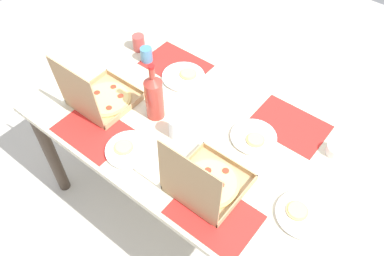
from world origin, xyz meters
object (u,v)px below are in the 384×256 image
Objects in this scene: pizza_box_edge_far at (205,183)px; plate_near_right at (254,137)px; cup_dark at (146,54)px; condiment_bowl at (335,150)px; plate_far_left at (184,76)px; cup_clear_left at (139,43)px; pizza_box_corner_left at (100,98)px; plate_far_right at (302,214)px; soda_bottle at (154,96)px; cup_clear_right at (176,128)px; plate_near_left at (129,150)px.

pizza_box_edge_far is 0.37m from plate_near_right.
cup_dark reaches higher than condiment_bowl.
plate_far_left is 2.47× the size of cup_clear_left.
pizza_box_corner_left is 1.49× the size of plate_near_right.
plate_far_right is 0.86m from soda_bottle.
plate_far_right and plate_near_right have the same top height.
pizza_box_corner_left is at bearing 97.55° from cup_dark.
plate_far_left is 0.41m from cup_clear_right.
soda_bottle is (0.47, 0.18, 0.12)m from plate_near_right.
plate_near_right is (-0.74, -0.30, -0.04)m from pizza_box_corner_left.
cup_dark is 1.02× the size of condiment_bowl.
plate_near_right is 0.95× the size of plate_far_left.
plate_near_left is 0.96× the size of plate_far_left.
soda_bottle is 0.44m from cup_dark.
plate_near_right is at bearing -134.40° from plate_near_left.
plate_far_right is 0.38m from condiment_bowl.
soda_bottle reaches higher than cup_dark.
plate_far_right is (-0.39, -0.15, -0.04)m from pizza_box_edge_far.
pizza_box_edge_far is at bearing 148.52° from cup_dark.
cup_clear_right reaches higher than plate_near_left.
cup_clear_left is 1.13× the size of condiment_bowl.
plate_near_right is at bearing -30.16° from plate_far_right.
pizza_box_edge_far is 0.42m from plate_far_right.
plate_far_left is (-0.21, -0.42, -0.04)m from pizza_box_corner_left.
plate_far_left is (0.53, -0.13, 0.00)m from plate_near_right.
soda_bottle is (0.85, -0.04, 0.12)m from plate_far_right.
plate_near_left is at bearing 102.19° from soda_bottle.
condiment_bowl is (-0.35, -0.53, -0.03)m from pizza_box_edge_far.
soda_bottle reaches higher than cup_clear_right.
pizza_box_corner_left is 0.98× the size of pizza_box_edge_far.
pizza_box_edge_far is 1.51× the size of plate_near_right.
plate_far_right is 1.22m from cup_dark.
cup_clear_left is (0.89, -0.53, -0.00)m from pizza_box_edge_far.
cup_clear_right reaches higher than condiment_bowl.
pizza_box_corner_left reaches higher than plate_far_left.
pizza_box_corner_left is 3.84× the size of cup_dark.
pizza_box_edge_far is 0.41m from plate_near_left.
soda_bottle is at bearing -3.01° from plate_far_right.
cup_clear_left is at bearing -31.86° from cup_clear_right.
cup_dark is 0.79× the size of cup_clear_right.
plate_near_left is 2.62× the size of cup_dark.
soda_bottle is (-0.27, -0.12, 0.08)m from pizza_box_corner_left.
plate_near_right is 2.33× the size of cup_clear_left.
cup_dark is at bearing -15.63° from plate_far_right.
pizza_box_corner_left is 0.35m from plate_near_left.
plate_near_left is 0.24m from cup_clear_right.
cup_dark reaches higher than plate_near_left.
soda_bottle is at bearing -77.81° from plate_near_left.
plate_far_left is at bearing 175.36° from cup_clear_left.
pizza_box_corner_left is 3.04× the size of cup_clear_right.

